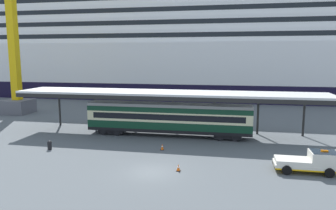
{
  "coord_description": "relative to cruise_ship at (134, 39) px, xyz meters",
  "views": [
    {
      "loc": [
        6.43,
        -25.57,
        9.84
      ],
      "look_at": [
        -0.3,
        8.92,
        4.5
      ],
      "focal_mm": 34.22,
      "sensor_mm": 36.0,
      "label": 1
    }
  ],
  "objects": [
    {
      "name": "cruise_ship",
      "position": [
        0.0,
        0.0,
        0.0
      ],
      "size": [
        124.7,
        28.86,
        40.66
      ],
      "color": "black",
      "rests_on": "ground"
    },
    {
      "name": "traffic_cone_mid",
      "position": [
        20.98,
        -55.93,
        -13.94
      ],
      "size": [
        0.36,
        0.36,
        0.62
      ],
      "color": "black",
      "rests_on": "ground"
    },
    {
      "name": "service_truck",
      "position": [
        32.24,
        -54.07,
        -13.26
      ],
      "size": [
        5.21,
        2.27,
        2.02
      ],
      "color": "silver",
      "rests_on": "ground"
    },
    {
      "name": "ground_plane",
      "position": [
        18.76,
        -56.63,
        -14.25
      ],
      "size": [
        400.0,
        400.0,
        0.0
      ],
      "primitive_type": "plane",
      "color": "#52585C"
    },
    {
      "name": "platform_canopy",
      "position": [
        17.77,
        -43.45,
        -9.02
      ],
      "size": [
        38.48,
        5.98,
        5.5
      ],
      "color": "silver",
      "rests_on": "ground"
    },
    {
      "name": "traffic_cone_near",
      "position": [
        18.28,
        -50.01,
        -13.91
      ],
      "size": [
        0.36,
        0.36,
        0.69
      ],
      "color": "black",
      "rests_on": "ground"
    },
    {
      "name": "quay_bollard",
      "position": [
        6.42,
        -52.12,
        -13.73
      ],
      "size": [
        0.48,
        0.48,
        0.96
      ],
      "color": "black",
      "rests_on": "ground"
    },
    {
      "name": "train_carriage",
      "position": [
        17.77,
        -43.9,
        -11.94
      ],
      "size": [
        20.26,
        2.81,
        4.11
      ],
      "color": "black",
      "rests_on": "ground"
    }
  ]
}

